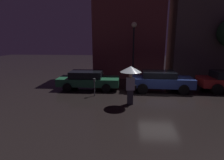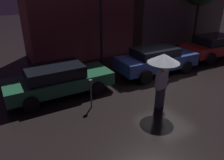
{
  "view_description": "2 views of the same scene",
  "coord_description": "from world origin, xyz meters",
  "px_view_note": "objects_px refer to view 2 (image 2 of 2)",
  "views": [
    {
      "loc": [
        -2.32,
        -11.06,
        3.62
      ],
      "look_at": [
        -3.11,
        -0.27,
        1.1
      ],
      "focal_mm": 28.0,
      "sensor_mm": 36.0,
      "label": 1
    },
    {
      "loc": [
        -7.23,
        -7.08,
        4.49
      ],
      "look_at": [
        -3.29,
        -0.15,
        0.92
      ],
      "focal_mm": 35.0,
      "sensor_mm": 36.0,
      "label": 2
    }
  ],
  "objects_px": {
    "parked_car_red": "(214,46)",
    "street_lamp_near": "(101,1)",
    "parking_meter": "(91,90)",
    "pedestrian_with_umbrella": "(163,65)",
    "parked_car_green": "(58,79)",
    "parked_car_blue": "(156,59)",
    "street_lamp_far": "(198,5)"
  },
  "relations": [
    {
      "from": "pedestrian_with_umbrella",
      "to": "street_lamp_near",
      "type": "xyz_separation_m",
      "value": [
        0.38,
        5.65,
        1.81
      ]
    },
    {
      "from": "pedestrian_with_umbrella",
      "to": "parking_meter",
      "type": "xyz_separation_m",
      "value": [
        -2.28,
        1.35,
        -1.03
      ]
    },
    {
      "from": "parked_car_blue",
      "to": "parked_car_green",
      "type": "bearing_deg",
      "value": -179.35
    },
    {
      "from": "parking_meter",
      "to": "street_lamp_near",
      "type": "height_order",
      "value": "street_lamp_near"
    },
    {
      "from": "street_lamp_near",
      "to": "street_lamp_far",
      "type": "relative_size",
      "value": 1.22
    },
    {
      "from": "parked_car_blue",
      "to": "parking_meter",
      "type": "xyz_separation_m",
      "value": [
        -4.5,
        -1.53,
        -0.04
      ]
    },
    {
      "from": "parked_car_green",
      "to": "parked_car_red",
      "type": "height_order",
      "value": "parked_car_red"
    },
    {
      "from": "parked_car_green",
      "to": "parked_car_red",
      "type": "relative_size",
      "value": 1.0
    },
    {
      "from": "parked_car_blue",
      "to": "street_lamp_near",
      "type": "relative_size",
      "value": 0.88
    },
    {
      "from": "parked_car_blue",
      "to": "street_lamp_near",
      "type": "height_order",
      "value": "street_lamp_near"
    },
    {
      "from": "parked_car_green",
      "to": "street_lamp_far",
      "type": "relative_size",
      "value": 1.08
    },
    {
      "from": "parked_car_blue",
      "to": "parked_car_red",
      "type": "xyz_separation_m",
      "value": [
        5.01,
        0.25,
        0.01
      ]
    },
    {
      "from": "street_lamp_far",
      "to": "pedestrian_with_umbrella",
      "type": "bearing_deg",
      "value": -145.32
    },
    {
      "from": "street_lamp_near",
      "to": "street_lamp_far",
      "type": "bearing_deg",
      "value": -0.24
    },
    {
      "from": "pedestrian_with_umbrella",
      "to": "street_lamp_near",
      "type": "height_order",
      "value": "street_lamp_near"
    },
    {
      "from": "parked_car_blue",
      "to": "parking_meter",
      "type": "relative_size",
      "value": 3.78
    },
    {
      "from": "street_lamp_near",
      "to": "street_lamp_far",
      "type": "height_order",
      "value": "street_lamp_near"
    },
    {
      "from": "parked_car_green",
      "to": "pedestrian_with_umbrella",
      "type": "bearing_deg",
      "value": -44.89
    },
    {
      "from": "parked_car_red",
      "to": "parking_meter",
      "type": "bearing_deg",
      "value": -167.16
    },
    {
      "from": "parking_meter",
      "to": "pedestrian_with_umbrella",
      "type": "bearing_deg",
      "value": -30.72
    },
    {
      "from": "parking_meter",
      "to": "parked_car_red",
      "type": "bearing_deg",
      "value": 10.57
    },
    {
      "from": "parked_car_green",
      "to": "pedestrian_with_umbrella",
      "type": "distance_m",
      "value": 4.42
    },
    {
      "from": "parked_car_blue",
      "to": "street_lamp_far",
      "type": "bearing_deg",
      "value": 27.2
    },
    {
      "from": "parked_car_blue",
      "to": "street_lamp_near",
      "type": "distance_m",
      "value": 4.35
    },
    {
      "from": "street_lamp_far",
      "to": "parked_car_blue",
      "type": "bearing_deg",
      "value": -155.09
    },
    {
      "from": "pedestrian_with_umbrella",
      "to": "parking_meter",
      "type": "bearing_deg",
      "value": -38.57
    },
    {
      "from": "parked_car_red",
      "to": "street_lamp_near",
      "type": "height_order",
      "value": "street_lamp_near"
    },
    {
      "from": "parked_car_blue",
      "to": "street_lamp_far",
      "type": "distance_m",
      "value": 6.89
    },
    {
      "from": "parked_car_blue",
      "to": "pedestrian_with_umbrella",
      "type": "distance_m",
      "value": 3.77
    },
    {
      "from": "parked_car_green",
      "to": "pedestrian_with_umbrella",
      "type": "xyz_separation_m",
      "value": [
        3.03,
        -3.03,
        1.06
      ]
    },
    {
      "from": "parked_car_green",
      "to": "street_lamp_near",
      "type": "bearing_deg",
      "value": 37.54
    },
    {
      "from": "parking_meter",
      "to": "street_lamp_far",
      "type": "distance_m",
      "value": 11.47
    }
  ]
}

